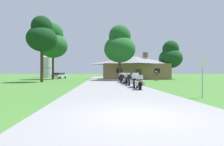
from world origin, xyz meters
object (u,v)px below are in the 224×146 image
object	(u,v)px
motorcycle_black_sixth_in_row	(121,78)
metal_signpost_roadside	(202,73)
bystander_olive_shirt_beside_signpost	(157,75)
motorcycle_green_third_in_row	(129,80)
metal_silo_distant	(47,66)
motorcycle_orange_second_in_row	(134,81)
tree_left_far	(53,42)
tree_by_lodge_front	(120,46)
motorcycle_yellow_fourth_in_row	(126,79)
bystander_red_shirt_near_lodge	(156,75)
tree_right_of_lodge	(171,56)
motorcycle_red_farthest_in_row	(121,78)
tree_left_near	(42,36)
motorcycle_green_fifth_in_row	(124,79)
motorcycle_silver_nearest_to_camera	(139,82)
parked_silver_suv_far_left	(59,75)

from	to	relation	value
motorcycle_black_sixth_in_row	metal_signpost_roadside	distance (m)	15.30
bystander_olive_shirt_beside_signpost	motorcycle_green_third_in_row	bearing A→B (deg)	-72.88
metal_signpost_roadside	metal_silo_distant	distance (m)	46.35
motorcycle_black_sixth_in_row	metal_signpost_roadside	bearing A→B (deg)	-72.05
motorcycle_orange_second_in_row	tree_left_far	size ratio (longest dim) A/B	0.18
tree_by_lodge_front	metal_silo_distant	world-z (taller)	tree_by_lodge_front
motorcycle_yellow_fourth_in_row	tree_by_lodge_front	xyz separation A→B (m)	(0.55, 11.23, 5.59)
motorcycle_yellow_fourth_in_row	tree_left_far	size ratio (longest dim) A/B	0.18
motorcycle_orange_second_in_row	bystander_red_shirt_near_lodge	world-z (taller)	bystander_red_shirt_near_lodge
bystander_red_shirt_near_lodge	tree_right_of_lodge	bearing A→B (deg)	-19.32
motorcycle_red_farthest_in_row	bystander_olive_shirt_beside_signpost	xyz separation A→B (m)	(6.81, 3.94, 0.33)
motorcycle_green_third_in_row	tree_left_near	xyz separation A→B (m)	(-11.46, 8.76, 6.21)
metal_silo_distant	motorcycle_green_third_in_row	bearing A→B (deg)	-61.84
bystander_red_shirt_near_lodge	metal_signpost_roadside	bearing A→B (deg)	-176.89
motorcycle_green_third_in_row	tree_left_near	world-z (taller)	tree_left_near
tree_by_lodge_front	metal_silo_distant	distance (m)	26.74
motorcycle_green_third_in_row	bystander_red_shirt_near_lodge	world-z (taller)	bystander_red_shirt_near_lodge
motorcycle_black_sixth_in_row	bystander_red_shirt_near_lodge	bearing A→B (deg)	46.74
motorcycle_green_fifth_in_row	metal_silo_distant	world-z (taller)	metal_silo_distant
motorcycle_orange_second_in_row	tree_left_near	bearing A→B (deg)	145.98
motorcycle_green_third_in_row	tree_left_far	xyz separation A→B (m)	(-12.73, 20.05, 7.18)
tree_by_lodge_front	tree_right_of_lodge	xyz separation A→B (m)	(12.42, 7.88, -0.94)
motorcycle_green_fifth_in_row	motorcycle_red_farthest_in_row	xyz separation A→B (m)	(0.11, 4.27, 0.01)
motorcycle_black_sixth_in_row	tree_left_far	bearing A→B (deg)	140.72
motorcycle_green_fifth_in_row	metal_silo_distant	bearing A→B (deg)	125.56
motorcycle_green_third_in_row	motorcycle_orange_second_in_row	bearing A→B (deg)	-81.75
motorcycle_orange_second_in_row	bystander_red_shirt_near_lodge	distance (m)	14.95
motorcycle_silver_nearest_to_camera	motorcycle_green_third_in_row	world-z (taller)	same
bystander_red_shirt_near_lodge	tree_right_of_lodge	distance (m)	12.79
tree_by_lodge_front	tree_left_near	world-z (taller)	tree_by_lodge_front
metal_silo_distant	tree_left_far	bearing A→B (deg)	-69.29
parked_silver_suv_far_left	tree_right_of_lodge	bearing A→B (deg)	3.23
motorcycle_orange_second_in_row	motorcycle_black_sixth_in_row	size ratio (longest dim) A/B	1.00
tree_left_near	motorcycle_orange_second_in_row	bearing A→B (deg)	-44.14
motorcycle_red_farthest_in_row	tree_by_lodge_front	xyz separation A→B (m)	(0.43, 4.91, 5.58)
metal_signpost_roadside	parked_silver_suv_far_left	bearing A→B (deg)	113.56
tree_left_near	parked_silver_suv_far_left	bearing A→B (deg)	94.25
motorcycle_orange_second_in_row	tree_right_of_lodge	distance (m)	27.31
tree_left_near	bystander_olive_shirt_beside_signpost	bearing A→B (deg)	11.02
bystander_red_shirt_near_lodge	tree_left_far	world-z (taller)	tree_left_far
motorcycle_red_farthest_in_row	tree_left_near	distance (m)	13.15
bystander_olive_shirt_beside_signpost	tree_left_near	size ratio (longest dim) A/B	0.17
bystander_red_shirt_near_lodge	motorcycle_orange_second_in_row	bearing A→B (deg)	169.02
tree_by_lodge_front	parked_silver_suv_far_left	size ratio (longest dim) A/B	2.00
motorcycle_silver_nearest_to_camera	motorcycle_green_third_in_row	bearing A→B (deg)	93.70
bystander_olive_shirt_beside_signpost	tree_left_far	distance (m)	22.20
bystander_olive_shirt_beside_signpost	tree_left_far	xyz separation A→B (m)	(-19.66, 7.71, 6.85)
tree_by_lodge_front	tree_right_of_lodge	distance (m)	14.74
motorcycle_orange_second_in_row	metal_silo_distant	distance (m)	39.42
bystander_olive_shirt_beside_signpost	tree_by_lodge_front	bearing A→B (deg)	-142.23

